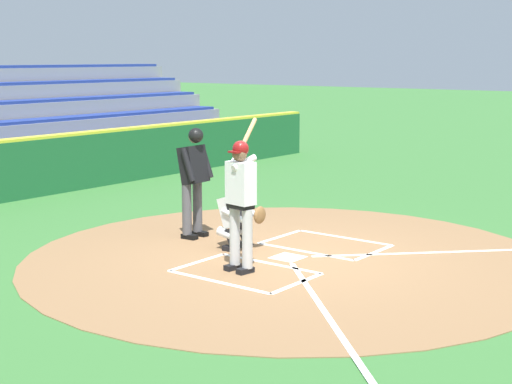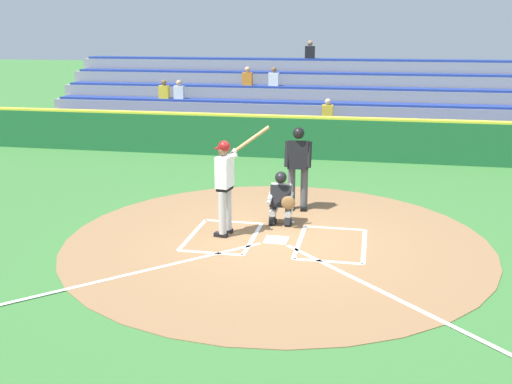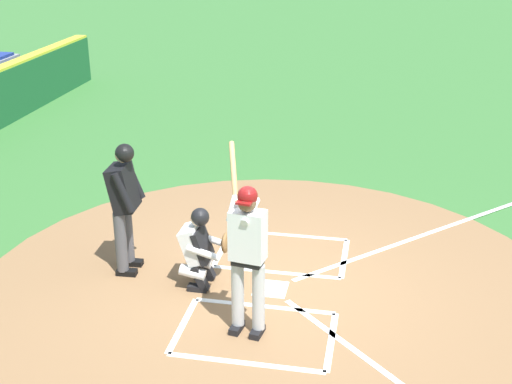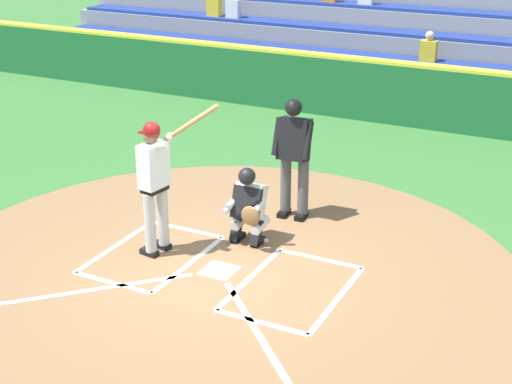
# 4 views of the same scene
# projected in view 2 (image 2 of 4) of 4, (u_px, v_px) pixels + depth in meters

# --- Properties ---
(ground_plane) EXTENTS (120.00, 120.00, 0.00)m
(ground_plane) POSITION_uv_depth(u_px,v_px,m) (276.00, 241.00, 11.29)
(ground_plane) COLOR #387033
(dirt_circle) EXTENTS (8.00, 8.00, 0.01)m
(dirt_circle) POSITION_uv_depth(u_px,v_px,m) (276.00, 240.00, 11.29)
(dirt_circle) COLOR olive
(dirt_circle) RESTS_ON ground
(home_plate_and_chalk) EXTENTS (7.93, 4.91, 0.01)m
(home_plate_and_chalk) POSITION_uv_depth(u_px,v_px,m) (268.00, 257.00, 10.46)
(home_plate_and_chalk) COLOR white
(home_plate_and_chalk) RESTS_ON dirt_circle
(batter) EXTENTS (1.01, 0.61, 2.13)m
(batter) POSITION_uv_depth(u_px,v_px,m) (225.00, 181.00, 11.29)
(batter) COLOR #BCBCBC
(batter) RESTS_ON ground
(catcher) EXTENTS (0.59, 0.60, 1.13)m
(catcher) POSITION_uv_depth(u_px,v_px,m) (281.00, 197.00, 12.03)
(catcher) COLOR black
(catcher) RESTS_ON ground
(plate_umpire) EXTENTS (0.59, 0.43, 1.86)m
(plate_umpire) POSITION_uv_depth(u_px,v_px,m) (298.00, 163.00, 12.90)
(plate_umpire) COLOR #4C4C51
(plate_umpire) RESTS_ON ground
(baseball) EXTENTS (0.07, 0.07, 0.07)m
(baseball) POSITION_uv_depth(u_px,v_px,m) (293.00, 222.00, 12.23)
(baseball) COLOR white
(baseball) RESTS_ON ground
(backstop_wall) EXTENTS (22.00, 0.36, 1.31)m
(backstop_wall) POSITION_uv_depth(u_px,v_px,m) (316.00, 138.00, 18.21)
(backstop_wall) COLOR #1E6033
(backstop_wall) RESTS_ON ground
(bleacher_stand) EXTENTS (20.00, 5.10, 3.45)m
(bleacher_stand) POSITION_uv_depth(u_px,v_px,m) (326.00, 110.00, 21.74)
(bleacher_stand) COLOR gray
(bleacher_stand) RESTS_ON ground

